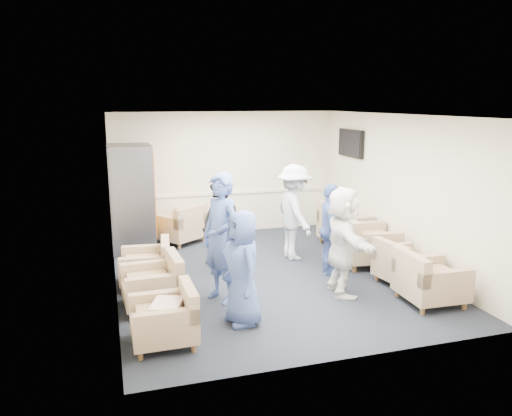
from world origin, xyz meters
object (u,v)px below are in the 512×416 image
object	(u,v)px
armchair_right_far	(344,228)
person_back_right	(294,212)
armchair_right_midnear	(403,266)
armchair_corner	(181,227)
armchair_left_near	(168,320)
armchair_right_near	(427,282)
person_mid_right	(330,229)
armchair_left_mid	(156,286)
person_back_left	(221,226)
person_front_left	(242,268)
person_mid_left	(221,238)
armchair_right_midfar	(365,244)
vending_machine	(132,198)
person_front_right	(343,241)
armchair_left_far	(149,266)

from	to	relation	value
armchair_right_far	person_back_right	world-z (taller)	person_back_right
armchair_right_midnear	armchair_corner	bearing A→B (deg)	32.77
armchair_left_near	armchair_right_near	distance (m)	3.80
armchair_right_far	armchair_corner	bearing A→B (deg)	71.34
person_mid_right	armchair_corner	bearing A→B (deg)	56.22
armchair_right_far	armchair_left_near	bearing A→B (deg)	131.21
armchair_right_near	armchair_right_far	bearing A→B (deg)	-0.97
armchair_left_mid	person_back_left	world-z (taller)	person_back_left
armchair_left_mid	person_front_left	xyz separation A→B (m)	(1.06, -0.86, 0.45)
person_mid_left	armchair_right_midfar	bearing A→B (deg)	80.10
vending_machine	person_front_left	distance (m)	4.11
person_front_right	person_mid_left	bearing A→B (deg)	89.74
armchair_right_midnear	armchair_left_mid	bearing A→B (deg)	77.71
person_back_left	armchair_left_mid	bearing A→B (deg)	-69.22
armchair_right_near	armchair_corner	world-z (taller)	armchair_corner
person_mid_right	armchair_right_midnear	bearing A→B (deg)	-116.04
person_back_right	armchair_right_midnear	bearing A→B (deg)	-149.19
armchair_left_mid	armchair_right_midfar	bearing A→B (deg)	99.31
armchair_left_mid	person_mid_right	size ratio (longest dim) A/B	0.55
armchair_right_far	person_back_left	world-z (taller)	person_back_left
vending_machine	armchair_left_far	bearing A→B (deg)	-86.75
armchair_right_midfar	person_back_right	size ratio (longest dim) A/B	0.60
armchair_left_near	person_back_right	distance (m)	3.89
armchair_right_near	armchair_left_mid	bearing A→B (deg)	77.21
armchair_left_near	person_mid_right	distance (m)	3.50
person_mid_right	armchair_right_midfar	bearing A→B (deg)	-56.17
person_front_left	person_mid_left	world-z (taller)	person_mid_left
armchair_left_far	armchair_right_far	size ratio (longest dim) A/B	0.87
armchair_corner	armchair_left_far	bearing A→B (deg)	33.15
armchair_right_midnear	armchair_right_near	bearing A→B (deg)	164.10
armchair_left_far	person_back_left	size ratio (longest dim) A/B	0.55
armchair_left_near	vending_machine	bearing A→B (deg)	-178.54
person_front_left	armchair_left_near	bearing A→B (deg)	-81.48
armchair_left_far	armchair_right_midnear	xyz separation A→B (m)	(3.94, -1.18, 0.00)
armchair_right_midfar	person_mid_left	world-z (taller)	person_mid_left
person_mid_right	armchair_right_far	bearing A→B (deg)	-17.93
armchair_right_midnear	armchair_right_midfar	xyz separation A→B (m)	(-0.10, 1.10, 0.06)
armchair_left_mid	person_front_right	xyz separation A→B (m)	(2.79, -0.30, 0.52)
armchair_left_far	person_back_left	distance (m)	1.43
armchair_left_mid	armchair_right_midnear	distance (m)	3.93
armchair_right_midnear	person_front_right	xyz separation A→B (m)	(-1.13, -0.07, 0.53)
armchair_left_far	armchair_right_midfar	distance (m)	3.84
person_front_left	person_back_right	world-z (taller)	person_back_right
person_front_left	armchair_left_far	bearing A→B (deg)	-156.94
armchair_corner	person_front_left	size ratio (longest dim) A/B	0.78
vending_machine	person_back_right	xyz separation A→B (m)	(2.86, -1.49, -0.16)
armchair_left_near	armchair_right_midnear	xyz separation A→B (m)	(3.89, 0.93, 0.01)
armchair_left_far	armchair_right_midfar	world-z (taller)	armchair_right_midfar
armchair_right_near	person_front_right	distance (m)	1.35
person_mid_left	person_back_left	xyz separation A→B (m)	(0.31, 1.36, -0.18)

